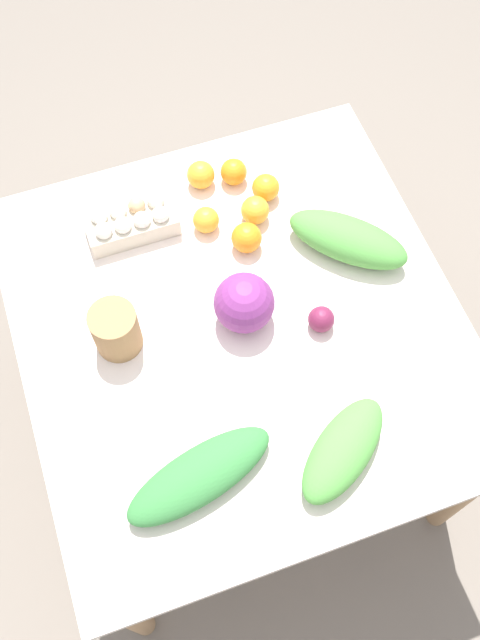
# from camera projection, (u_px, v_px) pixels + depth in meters

# --- Properties ---
(ground_plane) EXTENTS (8.00, 8.00, 0.00)m
(ground_plane) POSITION_uv_depth(u_px,v_px,m) (240.00, 419.00, 2.39)
(ground_plane) COLOR #70665B
(dining_table) EXTENTS (1.14, 1.07, 0.72)m
(dining_table) POSITION_uv_depth(u_px,v_px,m) (240.00, 340.00, 1.83)
(dining_table) COLOR silver
(dining_table) RESTS_ON ground_plane
(cabbage_purple) EXTENTS (0.15, 0.15, 0.15)m
(cabbage_purple) POSITION_uv_depth(u_px,v_px,m) (244.00, 303.00, 1.69)
(cabbage_purple) COLOR #7A2D75
(cabbage_purple) RESTS_ON dining_table
(egg_carton) EXTENTS (0.11, 0.23, 0.09)m
(egg_carton) POSITION_uv_depth(u_px,v_px,m) (131.00, 222.00, 1.83)
(egg_carton) COLOR beige
(egg_carton) RESTS_ON dining_table
(paper_bag) EXTENTS (0.11, 0.11, 0.13)m
(paper_bag) POSITION_uv_depth(u_px,v_px,m) (116.00, 330.00, 1.66)
(paper_bag) COLOR #997047
(paper_bag) RESTS_ON dining_table
(greens_bunch_chard) EXTENTS (0.26, 0.30, 0.08)m
(greens_bunch_chard) POSITION_uv_depth(u_px,v_px,m) (343.00, 450.00, 1.56)
(greens_bunch_chard) COLOR #4C933D
(greens_bunch_chard) RESTS_ON dining_table
(greens_bunch_kale) EXTENTS (0.31, 0.31, 0.09)m
(greens_bunch_kale) POSITION_uv_depth(u_px,v_px,m) (348.00, 239.00, 1.80)
(greens_bunch_kale) COLOR #4C933D
(greens_bunch_kale) RESTS_ON dining_table
(greens_bunch_beet_tops) EXTENTS (0.20, 0.37, 0.07)m
(greens_bunch_beet_tops) POSITION_uv_depth(u_px,v_px,m) (200.00, 476.00, 1.54)
(greens_bunch_beet_tops) COLOR #337538
(greens_bunch_beet_tops) RESTS_ON dining_table
(beet_root) EXTENTS (0.06, 0.06, 0.06)m
(beet_root) POSITION_uv_depth(u_px,v_px,m) (321.00, 319.00, 1.71)
(beet_root) COLOR maroon
(beet_root) RESTS_ON dining_table
(orange_0) EXTENTS (0.07, 0.07, 0.07)m
(orange_0) POSITION_uv_depth(u_px,v_px,m) (234.00, 172.00, 1.91)
(orange_0) COLOR orange
(orange_0) RESTS_ON dining_table
(orange_1) EXTENTS (0.07, 0.07, 0.07)m
(orange_1) POSITION_uv_depth(u_px,v_px,m) (255.00, 210.00, 1.85)
(orange_1) COLOR orange
(orange_1) RESTS_ON dining_table
(orange_2) EXTENTS (0.08, 0.08, 0.08)m
(orange_2) POSITION_uv_depth(u_px,v_px,m) (247.00, 238.00, 1.81)
(orange_2) COLOR orange
(orange_2) RESTS_ON dining_table
(orange_3) EXTENTS (0.07, 0.07, 0.07)m
(orange_3) POSITION_uv_depth(u_px,v_px,m) (266.00, 188.00, 1.88)
(orange_3) COLOR orange
(orange_3) RESTS_ON dining_table
(orange_4) EXTENTS (0.07, 0.07, 0.07)m
(orange_4) POSITION_uv_depth(u_px,v_px,m) (206.00, 220.00, 1.84)
(orange_4) COLOR orange
(orange_4) RESTS_ON dining_table
(orange_5) EXTENTS (0.07, 0.07, 0.07)m
(orange_5) POSITION_uv_depth(u_px,v_px,m) (201.00, 175.00, 1.90)
(orange_5) COLOR orange
(orange_5) RESTS_ON dining_table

